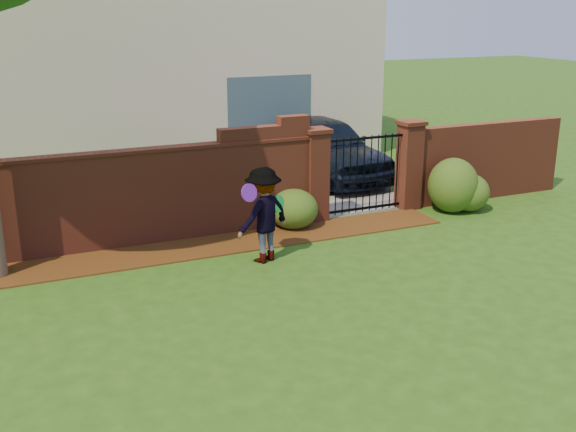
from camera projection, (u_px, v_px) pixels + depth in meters
name	position (u px, v px, depth m)	size (l,w,h in m)	color
ground	(287.00, 322.00, 9.30)	(80.00, 80.00, 0.01)	#264A12
mulch_bed	(160.00, 253.00, 11.84)	(11.10, 1.08, 0.03)	#3C200B
brick_wall	(88.00, 201.00, 11.74)	(8.70, 0.31, 2.16)	maroon
brick_wall_return	(485.00, 161.00, 15.11)	(4.00, 0.25, 1.70)	maroon
pillar_left	(316.00, 174.00, 13.44)	(0.50, 0.50, 1.88)	maroon
pillar_right	(409.00, 164.00, 14.30)	(0.50, 0.50, 1.88)	maroon
iron_gate	(364.00, 174.00, 13.90)	(1.78, 0.03, 1.60)	black
driveway	(285.00, 173.00, 17.64)	(3.20, 8.00, 0.01)	slate
house	(148.00, 43.00, 19.22)	(12.40, 6.40, 6.30)	beige
car	(329.00, 149.00, 16.73)	(1.83, 4.54, 1.55)	black
shrub_left	(294.00, 209.00, 13.13)	(0.95, 0.95, 0.78)	#244815
shrub_middle	(453.00, 185.00, 14.13)	(1.05, 1.05, 1.15)	#244815
shrub_right	(468.00, 192.00, 14.25)	(0.91, 0.91, 0.81)	#244815
man	(265.00, 215.00, 11.29)	(1.05, 0.61, 1.63)	gray
frisbee_purple	(249.00, 193.00, 10.74)	(0.30, 0.30, 0.03)	#651AA8
frisbee_green	(278.00, 204.00, 11.37)	(0.30, 0.30, 0.03)	green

